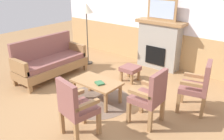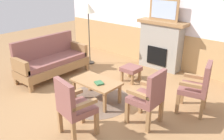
{
  "view_description": "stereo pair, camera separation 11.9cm",
  "coord_description": "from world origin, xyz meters",
  "px_view_note": "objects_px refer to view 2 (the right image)",
  "views": [
    {
      "loc": [
        2.87,
        -3.2,
        2.43
      ],
      "look_at": [
        0.0,
        0.35,
        0.55
      ],
      "focal_mm": 38.23,
      "sensor_mm": 36.0,
      "label": 1
    },
    {
      "loc": [
        2.96,
        -3.12,
        2.43
      ],
      "look_at": [
        0.0,
        0.35,
        0.55
      ],
      "focal_mm": 38.23,
      "sensor_mm": 36.0,
      "label": 2
    }
  ],
  "objects_px": {
    "coffee_table": "(96,83)",
    "book_on_table": "(99,83)",
    "floor_lamp_by_couch": "(88,12)",
    "armchair_near_fireplace": "(198,86)",
    "fireplace": "(161,45)",
    "armchair_by_window_left": "(149,96)",
    "armchair_front_left": "(73,105)",
    "framed_picture": "(164,10)",
    "couch": "(52,61)",
    "footstool": "(131,70)"
  },
  "relations": [
    {
      "from": "framed_picture",
      "to": "armchair_near_fireplace",
      "type": "xyz_separation_m",
      "value": [
        1.64,
        -1.54,
        -1.02
      ]
    },
    {
      "from": "footstool",
      "to": "book_on_table",
      "type": "bearing_deg",
      "value": -82.45
    },
    {
      "from": "footstool",
      "to": "armchair_by_window_left",
      "type": "relative_size",
      "value": 0.41
    },
    {
      "from": "coffee_table",
      "to": "book_on_table",
      "type": "distance_m",
      "value": 0.16
    },
    {
      "from": "armchair_front_left",
      "to": "book_on_table",
      "type": "bearing_deg",
      "value": 110.89
    },
    {
      "from": "armchair_front_left",
      "to": "coffee_table",
      "type": "bearing_deg",
      "value": 116.0
    },
    {
      "from": "floor_lamp_by_couch",
      "to": "couch",
      "type": "bearing_deg",
      "value": -92.47
    },
    {
      "from": "armchair_near_fireplace",
      "to": "floor_lamp_by_couch",
      "type": "distance_m",
      "value": 3.5
    },
    {
      "from": "framed_picture",
      "to": "armchair_front_left",
      "type": "xyz_separation_m",
      "value": [
        0.45,
        -3.45,
        -1.02
      ]
    },
    {
      "from": "book_on_table",
      "to": "armchair_by_window_left",
      "type": "bearing_deg",
      "value": 2.92
    },
    {
      "from": "armchair_front_left",
      "to": "floor_lamp_by_couch",
      "type": "xyz_separation_m",
      "value": [
        -2.15,
        2.47,
        0.91
      ]
    },
    {
      "from": "coffee_table",
      "to": "footstool",
      "type": "distance_m",
      "value": 1.23
    },
    {
      "from": "book_on_table",
      "to": "armchair_by_window_left",
      "type": "height_order",
      "value": "armchair_by_window_left"
    },
    {
      "from": "framed_picture",
      "to": "armchair_by_window_left",
      "type": "bearing_deg",
      "value": -64.31
    },
    {
      "from": "fireplace",
      "to": "armchair_front_left",
      "type": "bearing_deg",
      "value": -82.52
    },
    {
      "from": "floor_lamp_by_couch",
      "to": "armchair_near_fireplace",
      "type": "bearing_deg",
      "value": -9.51
    },
    {
      "from": "coffee_table",
      "to": "armchair_by_window_left",
      "type": "distance_m",
      "value": 1.22
    },
    {
      "from": "armchair_front_left",
      "to": "fireplace",
      "type": "bearing_deg",
      "value": 97.48
    },
    {
      "from": "book_on_table",
      "to": "armchair_near_fireplace",
      "type": "distance_m",
      "value": 1.82
    },
    {
      "from": "armchair_by_window_left",
      "to": "armchair_front_left",
      "type": "distance_m",
      "value": 1.25
    },
    {
      "from": "book_on_table",
      "to": "floor_lamp_by_couch",
      "type": "xyz_separation_m",
      "value": [
        -1.78,
        1.5,
        1.0
      ]
    },
    {
      "from": "book_on_table",
      "to": "footstool",
      "type": "xyz_separation_m",
      "value": [
        -0.17,
        1.28,
        -0.17
      ]
    },
    {
      "from": "coffee_table",
      "to": "armchair_by_window_left",
      "type": "bearing_deg",
      "value": -0.04
    },
    {
      "from": "coffee_table",
      "to": "armchair_front_left",
      "type": "distance_m",
      "value": 1.15
    },
    {
      "from": "couch",
      "to": "armchair_front_left",
      "type": "distance_m",
      "value": 2.51
    },
    {
      "from": "armchair_front_left",
      "to": "floor_lamp_by_couch",
      "type": "distance_m",
      "value": 3.4
    },
    {
      "from": "book_on_table",
      "to": "framed_picture",
      "type": "bearing_deg",
      "value": 91.93
    },
    {
      "from": "armchair_by_window_left",
      "to": "armchair_front_left",
      "type": "relative_size",
      "value": 1.0
    },
    {
      "from": "framed_picture",
      "to": "armchair_by_window_left",
      "type": "xyz_separation_m",
      "value": [
        1.17,
        -2.43,
        -1.02
      ]
    },
    {
      "from": "framed_picture",
      "to": "book_on_table",
      "type": "distance_m",
      "value": 2.72
    },
    {
      "from": "couch",
      "to": "armchair_near_fireplace",
      "type": "height_order",
      "value": "same"
    },
    {
      "from": "armchair_by_window_left",
      "to": "coffee_table",
      "type": "bearing_deg",
      "value": 179.96
    },
    {
      "from": "framed_picture",
      "to": "coffee_table",
      "type": "height_order",
      "value": "framed_picture"
    },
    {
      "from": "footstool",
      "to": "armchair_by_window_left",
      "type": "distance_m",
      "value": 1.77
    },
    {
      "from": "fireplace",
      "to": "floor_lamp_by_couch",
      "type": "xyz_separation_m",
      "value": [
        -1.7,
        -0.98,
        0.8
      ]
    },
    {
      "from": "armchair_near_fireplace",
      "to": "armchair_by_window_left",
      "type": "bearing_deg",
      "value": -118.09
    },
    {
      "from": "book_on_table",
      "to": "armchair_front_left",
      "type": "bearing_deg",
      "value": -69.11
    },
    {
      "from": "armchair_by_window_left",
      "to": "floor_lamp_by_couch",
      "type": "xyz_separation_m",
      "value": [
        -2.86,
        1.44,
        0.91
      ]
    },
    {
      "from": "book_on_table",
      "to": "floor_lamp_by_couch",
      "type": "height_order",
      "value": "floor_lamp_by_couch"
    },
    {
      "from": "book_on_table",
      "to": "armchair_near_fireplace",
      "type": "xyz_separation_m",
      "value": [
        1.56,
        0.94,
        0.08
      ]
    },
    {
      "from": "armchair_by_window_left",
      "to": "floor_lamp_by_couch",
      "type": "distance_m",
      "value": 3.33
    },
    {
      "from": "fireplace",
      "to": "armchair_front_left",
      "type": "xyz_separation_m",
      "value": [
        0.45,
        -3.45,
        -0.11
      ]
    },
    {
      "from": "armchair_near_fireplace",
      "to": "coffee_table",
      "type": "bearing_deg",
      "value": -152.33
    },
    {
      "from": "book_on_table",
      "to": "armchair_front_left",
      "type": "distance_m",
      "value": 1.04
    },
    {
      "from": "fireplace",
      "to": "coffee_table",
      "type": "bearing_deg",
      "value": -91.1
    },
    {
      "from": "armchair_near_fireplace",
      "to": "footstool",
      "type": "bearing_deg",
      "value": 168.88
    },
    {
      "from": "fireplace",
      "to": "framed_picture",
      "type": "height_order",
      "value": "framed_picture"
    },
    {
      "from": "coffee_table",
      "to": "book_on_table",
      "type": "bearing_deg",
      "value": -23.36
    },
    {
      "from": "fireplace",
      "to": "armchair_by_window_left",
      "type": "xyz_separation_m",
      "value": [
        1.17,
        -2.43,
        -0.11
      ]
    },
    {
      "from": "fireplace",
      "to": "coffee_table",
      "type": "relative_size",
      "value": 1.35
    }
  ]
}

